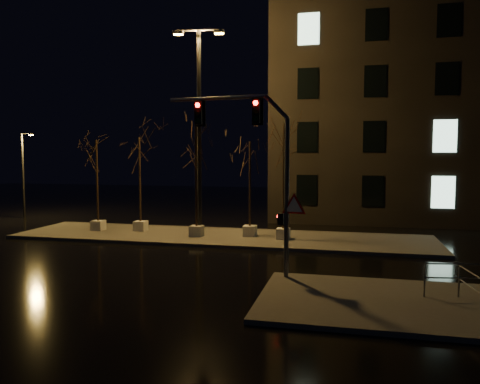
# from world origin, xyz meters

# --- Properties ---
(ground) EXTENTS (90.00, 90.00, 0.00)m
(ground) POSITION_xyz_m (0.00, 0.00, 0.00)
(ground) COLOR black
(ground) RESTS_ON ground
(median) EXTENTS (22.00, 5.00, 0.15)m
(median) POSITION_xyz_m (0.00, 6.00, 0.07)
(median) COLOR #4D4B45
(median) RESTS_ON ground
(sidewalk_corner) EXTENTS (7.00, 5.00, 0.15)m
(sidewalk_corner) POSITION_xyz_m (7.50, -3.50, 0.07)
(sidewalk_corner) COLOR #4D4B45
(sidewalk_corner) RESTS_ON ground
(building) EXTENTS (25.00, 12.00, 15.00)m
(building) POSITION_xyz_m (14.00, 18.00, 7.50)
(building) COLOR black
(building) RESTS_ON ground
(tree_0) EXTENTS (1.80, 1.80, 5.23)m
(tree_0) POSITION_xyz_m (-7.19, 6.13, 4.12)
(tree_0) COLOR beige
(tree_0) RESTS_ON median
(tree_1) EXTENTS (1.80, 1.80, 5.36)m
(tree_1) POSITION_xyz_m (-4.78, 6.52, 4.22)
(tree_1) COLOR beige
(tree_1) RESTS_ON median
(tree_2) EXTENTS (1.80, 1.80, 5.96)m
(tree_2) POSITION_xyz_m (-1.15, 5.56, 4.67)
(tree_2) COLOR beige
(tree_2) RESTS_ON median
(tree_3) EXTENTS (1.80, 1.80, 5.07)m
(tree_3) POSITION_xyz_m (1.56, 6.21, 4.00)
(tree_3) COLOR beige
(tree_3) RESTS_ON median
(tree_4) EXTENTS (1.80, 1.80, 5.96)m
(tree_4) POSITION_xyz_m (3.39, 5.73, 4.67)
(tree_4) COLOR beige
(tree_4) RESTS_ON median
(traffic_signal_mast) EXTENTS (5.16, 0.69, 6.34)m
(traffic_signal_mast) POSITION_xyz_m (3.48, -1.39, 4.31)
(traffic_signal_mast) COLOR #57595F
(traffic_signal_mast) RESTS_ON sidewalk_corner
(streetlight_main) EXTENTS (2.67, 0.66, 10.67)m
(streetlight_main) POSITION_xyz_m (-1.05, 5.82, 6.31)
(streetlight_main) COLOR black
(streetlight_main) RESTS_ON median
(streetlight_far) EXTENTS (1.16, 0.39, 5.92)m
(streetlight_far) POSITION_xyz_m (-15.47, 10.67, 3.26)
(streetlight_far) COLOR black
(streetlight_far) RESTS_ON ground
(guard_rail_a) EXTENTS (2.35, 0.45, 1.03)m
(guard_rail_a) POSITION_xyz_m (10.00, -2.67, 0.82)
(guard_rail_a) COLOR #57595F
(guard_rail_a) RESTS_ON sidewalk_corner
(guard_rail_b) EXTENTS (0.34, 2.04, 0.98)m
(guard_rail_b) POSITION_xyz_m (9.99, -3.66, 0.78)
(guard_rail_b) COLOR #57595F
(guard_rail_b) RESTS_ON sidewalk_corner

